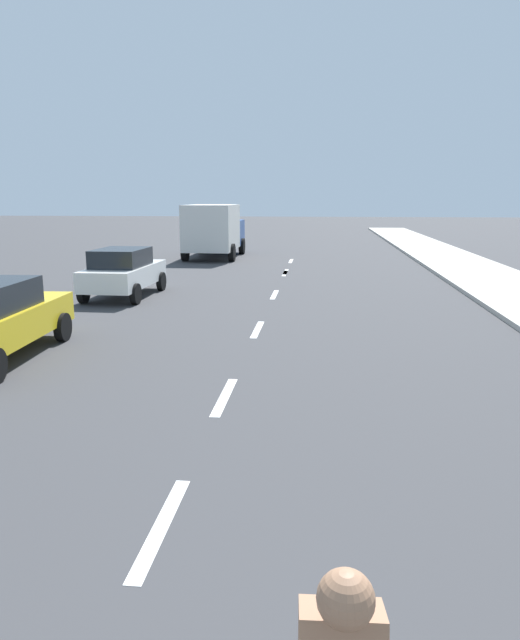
{
  "coord_description": "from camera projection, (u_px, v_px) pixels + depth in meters",
  "views": [
    {
      "loc": [
        1.5,
        2.21,
        3.16
      ],
      "look_at": [
        0.49,
        11.7,
        1.1
      ],
      "focal_mm": 31.9,
      "sensor_mm": 36.0,
      "label": 1
    }
  ],
  "objects": [
    {
      "name": "sidewalk_strip",
      "position": [
        515.0,
        291.0,
        19.2
      ],
      "size": [
        3.6,
        80.0,
        0.14
      ],
      "primitive_type": "cube",
      "color": "#B2ADA3",
      "rests_on": "ground"
    },
    {
      "name": "delivery_truck",
      "position": [
        214.0,
        229.0,
        30.24
      ],
      "size": [
        2.72,
        6.26,
        2.8
      ],
      "rotation": [
        0.0,
        0.0,
        0.01
      ],
      "color": "#23478C",
      "rests_on": "ground"
    },
    {
      "name": "lane_stripe_7",
      "position": [
        286.0,
        272.0,
        24.67
      ],
      "size": [
        0.16,
        1.8,
        0.01
      ],
      "primitive_type": "cube",
      "color": "white",
      "rests_on": "ground"
    },
    {
      "name": "lane_stripe_6",
      "position": [
        285.0,
        273.0,
        24.18
      ],
      "size": [
        0.16,
        1.8,
        0.01
      ],
      "primitive_type": "cube",
      "color": "white",
      "rests_on": "ground"
    },
    {
      "name": "ground_plane",
      "position": [
        272.0,
        299.0,
        18.11
      ],
      "size": [
        160.0,
        160.0,
        0.0
      ],
      "primitive_type": "plane",
      "color": "#38383A"
    },
    {
      "name": "lane_stripe_3",
      "position": [
        225.0,
        396.0,
        9.21
      ],
      "size": [
        0.16,
        1.8,
        0.01
      ],
      "primitive_type": "cube",
      "color": "white",
      "rests_on": "ground"
    },
    {
      "name": "lane_stripe_8",
      "position": [
        291.0,
        261.0,
        28.88
      ],
      "size": [
        0.16,
        1.8,
        0.01
      ],
      "primitive_type": "cube",
      "color": "white",
      "rests_on": "ground"
    },
    {
      "name": "lane_stripe_5",
      "position": [
        274.0,
        295.0,
        18.87
      ],
      "size": [
        0.16,
        1.8,
        0.01
      ],
      "primitive_type": "cube",
      "color": "white",
      "rests_on": "ground"
    },
    {
      "name": "lane_stripe_4",
      "position": [
        257.0,
        329.0,
        13.89
      ],
      "size": [
        0.16,
        1.8,
        0.01
      ],
      "primitive_type": "cube",
      "color": "white",
      "rests_on": "ground"
    },
    {
      "name": "lane_stripe_2",
      "position": [
        162.0,
        525.0,
        5.59
      ],
      "size": [
        0.16,
        1.8,
        0.01
      ],
      "primitive_type": "cube",
      "color": "white",
      "rests_on": "ground"
    },
    {
      "name": "parked_car_white",
      "position": [
        123.0,
        271.0,
        18.32
      ],
      "size": [
        1.88,
        3.95,
        1.57
      ],
      "rotation": [
        0.0,
        0.0,
        -0.02
      ],
      "color": "white",
      "rests_on": "ground"
    }
  ]
}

